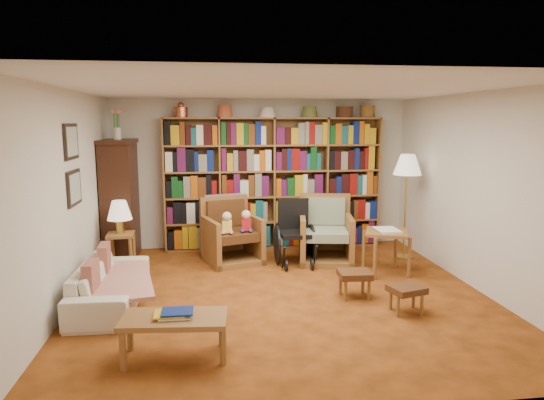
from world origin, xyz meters
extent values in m
plane|color=#9A4A17|center=(0.00, 0.00, 0.00)|extent=(5.00, 5.00, 0.00)
plane|color=silver|center=(0.00, 0.00, 2.50)|extent=(5.00, 5.00, 0.00)
plane|color=silver|center=(0.00, 2.50, 1.25)|extent=(5.00, 0.00, 5.00)
plane|color=silver|center=(0.00, -2.50, 1.25)|extent=(5.00, 0.00, 5.00)
plane|color=silver|center=(-2.50, 0.00, 1.25)|extent=(0.00, 5.00, 5.00)
plane|color=silver|center=(2.50, 0.00, 1.25)|extent=(0.00, 5.00, 5.00)
cube|color=brown|center=(0.20, 2.34, 1.10)|extent=(3.60, 0.30, 2.20)
cube|color=#36190E|center=(-2.25, 2.00, 0.90)|extent=(0.45, 0.90, 1.80)
cube|color=#36190E|center=(-2.25, 2.00, 1.83)|extent=(0.50, 0.95, 0.06)
cylinder|color=silver|center=(-2.25, 2.00, 1.95)|extent=(0.12, 0.12, 0.18)
cube|color=black|center=(-2.48, 0.30, 1.90)|extent=(0.03, 0.52, 0.42)
cube|color=gray|center=(-2.46, 0.30, 1.90)|extent=(0.01, 0.44, 0.34)
cube|color=black|center=(-2.48, 0.30, 1.35)|extent=(0.03, 0.52, 0.42)
cube|color=gray|center=(-2.46, 0.30, 1.35)|extent=(0.01, 0.44, 0.34)
imported|color=beige|center=(-2.05, -0.04, 0.25)|extent=(1.71, 0.70, 0.50)
cube|color=beige|center=(-2.00, -0.04, 0.30)|extent=(1.07, 1.63, 0.04)
cube|color=maroon|center=(-2.18, 0.31, 0.45)|extent=(0.14, 0.38, 0.37)
cube|color=maroon|center=(-2.18, -0.39, 0.45)|extent=(0.12, 0.35, 0.35)
cube|color=brown|center=(-2.15, 1.30, 0.53)|extent=(0.40, 0.40, 0.04)
cylinder|color=brown|center=(-2.30, 1.15, 0.26)|extent=(0.05, 0.05, 0.51)
cylinder|color=brown|center=(-2.00, 1.15, 0.26)|extent=(0.05, 0.05, 0.51)
cylinder|color=brown|center=(-2.30, 1.45, 0.26)|extent=(0.05, 0.05, 0.51)
cylinder|color=brown|center=(-2.00, 1.45, 0.26)|extent=(0.05, 0.05, 0.51)
cylinder|color=gold|center=(-2.15, 1.30, 0.65)|extent=(0.12, 0.12, 0.19)
cone|color=beige|center=(-2.15, 1.30, 0.89)|extent=(0.35, 0.35, 0.27)
cube|color=brown|center=(-0.55, 1.53, 0.04)|extent=(0.99, 1.01, 0.09)
cube|color=brown|center=(-0.90, 1.53, 0.35)|extent=(0.32, 0.80, 0.69)
cube|color=brown|center=(-0.19, 1.53, 0.35)|extent=(0.32, 0.80, 0.69)
cube|color=brown|center=(-0.55, 1.89, 0.49)|extent=(0.77, 0.32, 0.98)
cube|color=#543316|center=(-0.55, 1.49, 0.43)|extent=(0.79, 0.83, 0.13)
cube|color=#543316|center=(-0.55, 1.81, 0.72)|extent=(0.61, 0.29, 0.41)
cube|color=#B73044|center=(-0.55, 1.93, 0.78)|extent=(0.60, 0.25, 0.43)
cube|color=brown|center=(0.88, 1.37, 0.04)|extent=(0.93, 0.96, 0.09)
cube|color=brown|center=(0.51, 1.37, 0.36)|extent=(0.22, 0.84, 0.71)
cube|color=brown|center=(1.24, 1.37, 0.36)|extent=(0.22, 0.84, 0.71)
cube|color=brown|center=(0.88, 1.74, 0.50)|extent=(0.81, 0.22, 1.00)
cube|color=gray|center=(0.88, 1.34, 0.45)|extent=(0.73, 0.80, 0.13)
cube|color=gray|center=(0.88, 1.66, 0.74)|extent=(0.63, 0.22, 0.42)
cube|color=black|center=(0.39, 1.25, 0.47)|extent=(0.50, 0.50, 0.06)
cube|color=black|center=(0.39, 1.48, 0.74)|extent=(0.48, 0.08, 0.47)
cylinder|color=black|center=(0.12, 1.36, 0.29)|extent=(0.03, 0.59, 0.59)
cylinder|color=black|center=(0.65, 1.36, 0.29)|extent=(0.03, 0.59, 0.59)
cylinder|color=black|center=(0.20, 0.96, 0.08)|extent=(0.03, 0.17, 0.17)
cylinder|color=black|center=(0.58, 0.96, 0.08)|extent=(0.03, 0.17, 0.17)
cylinder|color=gold|center=(2.15, 1.40, 0.01)|extent=(0.28, 0.28, 0.03)
cylinder|color=gold|center=(2.15, 1.40, 0.69)|extent=(0.03, 0.03, 1.38)
cone|color=beige|center=(2.15, 1.40, 1.48)|extent=(0.43, 0.43, 0.32)
cube|color=brown|center=(1.58, 0.68, 0.59)|extent=(0.73, 0.73, 0.04)
cylinder|color=brown|center=(1.34, 0.44, 0.29)|extent=(0.05, 0.05, 0.57)
cylinder|color=brown|center=(1.82, 0.44, 0.29)|extent=(0.05, 0.05, 0.57)
cylinder|color=brown|center=(1.34, 0.93, 0.29)|extent=(0.05, 0.05, 0.57)
cylinder|color=brown|center=(1.82, 0.93, 0.29)|extent=(0.05, 0.05, 0.57)
cube|color=silver|center=(1.58, 0.68, 0.63)|extent=(0.42, 0.46, 0.03)
cube|color=#543316|center=(0.86, -0.19, 0.29)|extent=(0.41, 0.35, 0.08)
cylinder|color=brown|center=(0.71, -0.30, 0.13)|extent=(0.04, 0.04, 0.25)
cylinder|color=brown|center=(1.00, -0.30, 0.13)|extent=(0.04, 0.04, 0.25)
cylinder|color=brown|center=(0.71, -0.07, 0.13)|extent=(0.04, 0.04, 0.25)
cylinder|color=brown|center=(1.00, -0.07, 0.13)|extent=(0.04, 0.04, 0.25)
cube|color=#543316|center=(1.29, -0.73, 0.27)|extent=(0.44, 0.40, 0.07)
cylinder|color=brown|center=(1.16, -0.84, 0.12)|extent=(0.04, 0.04, 0.24)
cylinder|color=brown|center=(1.43, -0.84, 0.12)|extent=(0.04, 0.04, 0.24)
cylinder|color=brown|center=(1.16, -0.62, 0.12)|extent=(0.04, 0.04, 0.24)
cylinder|color=brown|center=(1.43, -0.62, 0.12)|extent=(0.04, 0.04, 0.24)
cube|color=brown|center=(-1.22, -1.46, 0.37)|extent=(0.99, 0.56, 0.05)
cylinder|color=brown|center=(-1.65, -1.65, 0.17)|extent=(0.06, 0.06, 0.34)
cylinder|color=brown|center=(-0.79, -1.65, 0.17)|extent=(0.06, 0.06, 0.34)
cylinder|color=brown|center=(-1.65, -1.27, 0.17)|extent=(0.06, 0.06, 0.34)
cylinder|color=brown|center=(-0.79, -1.27, 0.17)|extent=(0.06, 0.06, 0.34)
cube|color=brown|center=(-1.22, -1.46, 0.42)|extent=(0.30, 0.24, 0.05)
camera|label=1|loc=(-0.88, -5.68, 2.13)|focal=32.00mm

